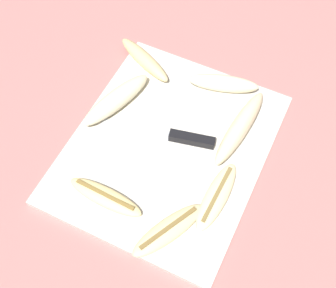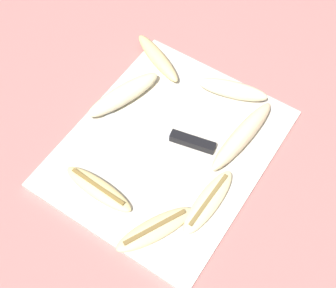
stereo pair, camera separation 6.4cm
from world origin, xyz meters
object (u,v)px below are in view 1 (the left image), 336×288
object	(u,v)px
banana_golden_short	(105,197)
banana_spotted_left	(144,60)
banana_mellow_near	(168,230)
banana_pale_long	(116,100)
banana_soft_right	(217,196)
banana_cream_curved	(240,127)
knife	(179,137)
banana_bright_far	(223,83)

from	to	relation	value
banana_golden_short	banana_spotted_left	distance (m)	0.34
banana_mellow_near	banana_pale_long	distance (m)	0.30
banana_pale_long	banana_soft_right	bearing A→B (deg)	-111.71
banana_mellow_near	banana_golden_short	distance (m)	0.13
banana_cream_curved	banana_spotted_left	xyz separation A→B (m)	(0.08, 0.26, -0.00)
banana_golden_short	banana_soft_right	bearing A→B (deg)	-63.83
knife	banana_pale_long	bearing A→B (deg)	70.23
banana_mellow_near	banana_spotted_left	world-z (taller)	banana_spotted_left
banana_golden_short	knife	bearing A→B (deg)	-20.28
banana_bright_far	banana_mellow_near	distance (m)	0.35
banana_spotted_left	banana_bright_far	bearing A→B (deg)	-86.66
banana_golden_short	banana_soft_right	size ratio (longest dim) A/B	1.00
banana_bright_far	banana_cream_curved	bearing A→B (deg)	-141.16
banana_golden_short	banana_pale_long	world-z (taller)	banana_pale_long
banana_pale_long	banana_soft_right	size ratio (longest dim) A/B	1.17
knife	banana_bright_far	bearing A→B (deg)	-23.59
banana_mellow_near	banana_soft_right	distance (m)	0.11
banana_cream_curved	banana_bright_far	size ratio (longest dim) A/B	1.32
banana_pale_long	banana_soft_right	xyz separation A→B (m)	(-0.11, -0.27, -0.01)
banana_bright_far	banana_pale_long	distance (m)	0.23
knife	banana_soft_right	size ratio (longest dim) A/B	1.53
banana_pale_long	banana_bright_far	bearing A→B (deg)	-53.62
banana_spotted_left	banana_pale_long	bearing A→B (deg)	179.29
banana_cream_curved	banana_pale_long	world-z (taller)	banana_cream_curved
banana_mellow_near	banana_soft_right	size ratio (longest dim) A/B	1.01
banana_mellow_near	banana_spotted_left	bearing A→B (deg)	33.37
banana_bright_far	banana_golden_short	size ratio (longest dim) A/B	0.99
banana_cream_curved	banana_soft_right	world-z (taller)	banana_cream_curved
knife	banana_pale_long	size ratio (longest dim) A/B	1.31
banana_bright_far	banana_soft_right	world-z (taller)	banana_bright_far
banana_golden_short	banana_spotted_left	world-z (taller)	banana_spotted_left
banana_spotted_left	banana_cream_curved	bearing A→B (deg)	-107.19
banana_bright_far	banana_spotted_left	xyz separation A→B (m)	(-0.01, 0.18, -0.00)
banana_cream_curved	banana_bright_far	distance (m)	0.12
banana_mellow_near	banana_golden_short	xyz separation A→B (m)	(0.01, 0.13, 0.00)
banana_bright_far	banana_golden_short	xyz separation A→B (m)	(-0.34, 0.10, -0.01)
knife	banana_golden_short	distance (m)	0.19
banana_cream_curved	banana_spotted_left	distance (m)	0.27
knife	banana_soft_right	xyz separation A→B (m)	(-0.09, -0.12, 0.00)
banana_cream_curved	banana_pale_long	xyz separation A→B (m)	(-0.05, 0.26, -0.00)
banana_golden_short	banana_spotted_left	xyz separation A→B (m)	(0.33, 0.09, 0.01)
knife	banana_cream_curved	xyz separation A→B (m)	(0.07, -0.10, 0.01)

